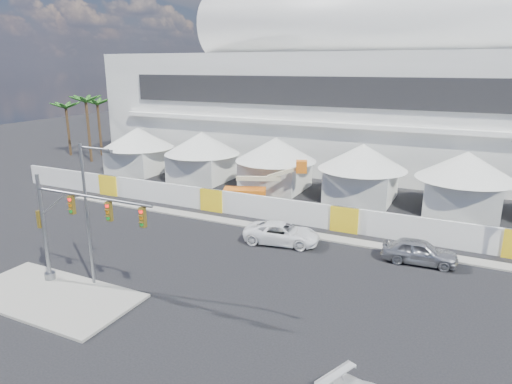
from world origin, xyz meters
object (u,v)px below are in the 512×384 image
at_px(streetlight_median, 89,206).
at_px(boom_lift, 252,191).
at_px(sedan_silver, 419,251).
at_px(traffic_mast, 67,227).
at_px(pickup_curb, 282,233).

bearing_deg(streetlight_median, boom_lift, 88.24).
relative_size(streetlight_median, boom_lift, 1.02).
xyz_separation_m(sedan_silver, streetlight_median, (-16.67, -11.66, 4.11)).
relative_size(sedan_silver, boom_lift, 0.58).
relative_size(sedan_silver, traffic_mast, 0.57).
distance_m(sedan_silver, traffic_mast, 21.85).
xyz_separation_m(traffic_mast, boom_lift, (1.64, 20.13, -2.69)).
height_order(pickup_curb, boom_lift, boom_lift).
relative_size(pickup_curb, boom_lift, 0.67).
distance_m(sedan_silver, pickup_curb, 9.48).
bearing_deg(traffic_mast, sedan_silver, 35.07).
bearing_deg(boom_lift, streetlight_median, -113.34).
height_order(sedan_silver, pickup_curb, sedan_silver).
bearing_deg(boom_lift, pickup_curb, -73.38).
height_order(pickup_curb, streetlight_median, streetlight_median).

